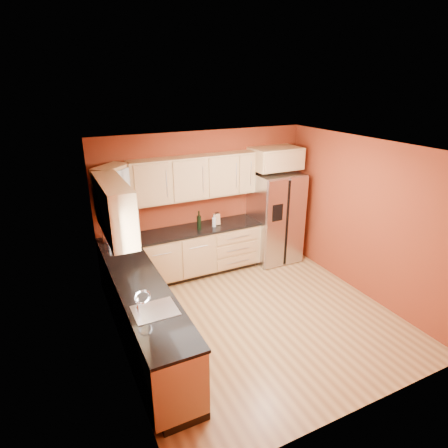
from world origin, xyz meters
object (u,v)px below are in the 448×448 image
Objects in this scene: refrigerator at (275,217)px; canister_left at (120,236)px; wine_bottle_a at (129,232)px; knife_block at (217,219)px; soap_dispenser at (214,221)px.

refrigerator is 9.26× the size of canister_left.
refrigerator is 2.86m from wine_bottle_a.
canister_left is 0.95× the size of knife_block.
soap_dispenser is (-0.09, -0.08, 0.00)m from knife_block.
soap_dispenser is (1.67, -0.08, 0.01)m from canister_left.
refrigerator is at bearing -1.66° from canister_left.
wine_bottle_a is at bearing -172.52° from knife_block.
canister_left is 1.77m from knife_block.
knife_block is at bearing 41.31° from soap_dispenser.
refrigerator reaches higher than wine_bottle_a.
soap_dispenser reaches higher than canister_left.
canister_left is 0.58× the size of wine_bottle_a.
canister_left is 0.92× the size of soap_dispenser.
knife_block is at bearing 175.93° from refrigerator.
soap_dispenser is at bearing -2.77° from canister_left.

